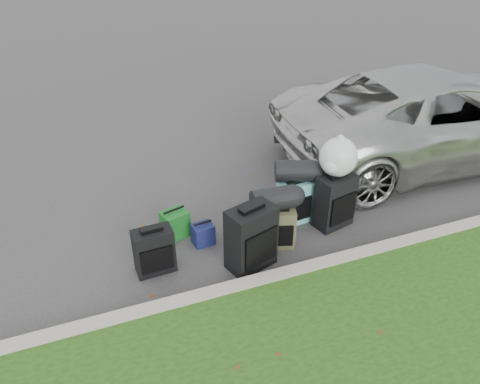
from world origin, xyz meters
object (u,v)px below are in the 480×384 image
object	(u,v)px
suitcase_teal	(294,202)
tote_green	(175,224)
suv	(437,115)
suitcase_olive	(279,228)
tote_navy	(203,234)
suitcase_small_black	(154,251)
suitcase_large_black_left	(251,238)
suitcase_large_black_right	(335,201)

from	to	relation	value
suitcase_teal	tote_green	xyz separation A→B (m)	(-1.59, 0.26, -0.12)
suv	suitcase_olive	distance (m)	3.78
suv	tote_navy	xyz separation A→B (m)	(-4.38, -0.98, -0.61)
suitcase_small_black	suitcase_large_black_left	bearing A→B (deg)	-18.85
tote_green	tote_navy	distance (m)	0.41
suv	suitcase_small_black	xyz separation A→B (m)	(-5.07, -1.27, -0.46)
suitcase_large_black_left	suitcase_olive	xyz separation A→B (m)	(0.48, 0.23, -0.13)
suitcase_large_black_left	suitcase_teal	xyz separation A→B (m)	(0.89, 0.64, -0.10)
suv	tote_green	world-z (taller)	suv
suitcase_teal	suitcase_large_black_right	distance (m)	0.54
suitcase_large_black_right	suv	bearing A→B (deg)	11.78
tote_navy	suitcase_large_black_left	bearing A→B (deg)	-61.87
tote_green	suitcase_large_black_right	bearing A→B (deg)	-29.93
suitcase_olive	suitcase_teal	distance (m)	0.58
suv	tote_green	distance (m)	4.76
suitcase_olive	tote_green	xyz separation A→B (m)	(-1.18, 0.66, -0.09)
suitcase_olive	tote_green	bearing A→B (deg)	169.42
suv	tote_navy	size ratio (longest dim) A/B	19.21
tote_green	tote_navy	bearing A→B (deg)	-60.38
suitcase_olive	suv	bearing A→B (deg)	39.98
suitcase_small_black	suitcase_teal	distance (m)	2.01
suitcase_olive	suitcase_large_black_left	bearing A→B (deg)	-135.25
suitcase_teal	suitcase_large_black_right	size ratio (longest dim) A/B	0.82
suitcase_olive	tote_navy	world-z (taller)	suitcase_olive
suitcase_teal	tote_navy	xyz separation A→B (m)	(-1.30, -0.03, -0.17)
suitcase_teal	suitcase_large_black_right	bearing A→B (deg)	-34.66
suitcase_large_black_right	tote_navy	distance (m)	1.79
suitcase_small_black	suitcase_large_black_right	xyz separation A→B (m)	(2.45, 0.06, 0.09)
suitcase_large_black_left	suitcase_large_black_right	distance (m)	1.41
suitcase_small_black	suitcase_olive	xyz separation A→B (m)	(1.57, -0.08, -0.02)
suitcase_small_black	suitcase_olive	size ratio (longest dim) A/B	1.06
suv	suitcase_teal	world-z (taller)	suv
suv	suitcase_small_black	world-z (taller)	suv
suitcase_small_black	suitcase_large_black_left	distance (m)	1.14
suitcase_small_black	tote_green	size ratio (longest dim) A/B	1.57
suitcase_large_black_right	tote_green	world-z (taller)	suitcase_large_black_right
suitcase_large_black_left	suitcase_small_black	bearing A→B (deg)	146.38
suv	suitcase_large_black_right	distance (m)	2.91
suv	tote_navy	distance (m)	4.53
suitcase_olive	suitcase_large_black_right	world-z (taller)	suitcase_large_black_right
suitcase_teal	tote_navy	size ratio (longest dim) A/B	2.19
suitcase_small_black	suv	bearing A→B (deg)	11.35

